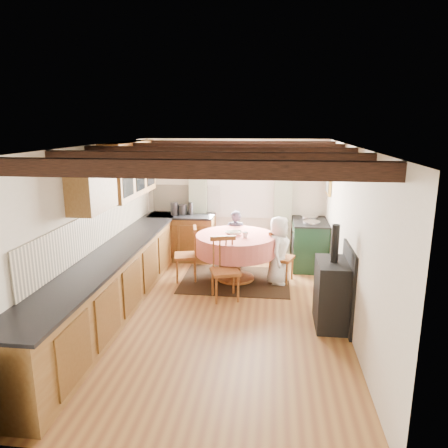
# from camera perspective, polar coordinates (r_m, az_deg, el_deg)

# --- Properties ---
(floor) EXTENTS (3.60, 5.50, 0.00)m
(floor) POSITION_cam_1_polar(r_m,az_deg,el_deg) (6.20, -0.89, -12.14)
(floor) COLOR olive
(floor) RESTS_ON ground
(ceiling) EXTENTS (3.60, 5.50, 0.00)m
(ceiling) POSITION_cam_1_polar(r_m,az_deg,el_deg) (5.60, -0.99, 10.59)
(ceiling) COLOR white
(ceiling) RESTS_ON ground
(wall_back) EXTENTS (3.60, 0.00, 2.40)m
(wall_back) POSITION_cam_1_polar(r_m,az_deg,el_deg) (8.46, 1.57, 3.41)
(wall_back) COLOR silver
(wall_back) RESTS_ON ground
(wall_front) EXTENTS (3.60, 0.00, 2.40)m
(wall_front) POSITION_cam_1_polar(r_m,az_deg,el_deg) (3.25, -7.65, -13.86)
(wall_front) COLOR silver
(wall_front) RESTS_ON ground
(wall_left) EXTENTS (0.00, 5.50, 2.40)m
(wall_left) POSITION_cam_1_polar(r_m,az_deg,el_deg) (6.28, -17.44, -0.80)
(wall_left) COLOR silver
(wall_left) RESTS_ON ground
(wall_right) EXTENTS (0.00, 5.50, 2.40)m
(wall_right) POSITION_cam_1_polar(r_m,az_deg,el_deg) (5.83, 16.89, -1.85)
(wall_right) COLOR silver
(wall_right) RESTS_ON ground
(beam_a) EXTENTS (3.60, 0.16, 0.16)m
(beam_a) POSITION_cam_1_polar(r_m,az_deg,el_deg) (3.64, -5.27, 7.50)
(beam_a) COLOR #311A11
(beam_a) RESTS_ON ceiling
(beam_b) EXTENTS (3.60, 0.16, 0.16)m
(beam_b) POSITION_cam_1_polar(r_m,az_deg,el_deg) (4.62, -2.68, 8.82)
(beam_b) COLOR #311A11
(beam_b) RESTS_ON ceiling
(beam_c) EXTENTS (3.60, 0.16, 0.16)m
(beam_c) POSITION_cam_1_polar(r_m,az_deg,el_deg) (5.60, -0.98, 9.67)
(beam_c) COLOR #311A11
(beam_c) RESTS_ON ceiling
(beam_d) EXTENTS (3.60, 0.16, 0.16)m
(beam_d) POSITION_cam_1_polar(r_m,az_deg,el_deg) (6.59, 0.21, 10.26)
(beam_d) COLOR #311A11
(beam_d) RESTS_ON ceiling
(beam_e) EXTENTS (3.60, 0.16, 0.16)m
(beam_e) POSITION_cam_1_polar(r_m,az_deg,el_deg) (7.59, 1.09, 10.69)
(beam_e) COLOR #311A11
(beam_e) RESTS_ON ceiling
(splash_left) EXTENTS (0.02, 4.50, 0.55)m
(splash_left) POSITION_cam_1_polar(r_m,az_deg,el_deg) (6.54, -16.23, -0.16)
(splash_left) COLOR beige
(splash_left) RESTS_ON wall_left
(splash_back) EXTENTS (1.40, 0.02, 0.55)m
(splash_back) POSITION_cam_1_polar(r_m,az_deg,el_deg) (8.58, -5.12, 3.52)
(splash_back) COLOR beige
(splash_back) RESTS_ON wall_back
(base_cabinet_left) EXTENTS (0.60, 5.30, 0.88)m
(base_cabinet_left) POSITION_cam_1_polar(r_m,az_deg,el_deg) (6.39, -14.48, -7.51)
(base_cabinet_left) COLOR brown
(base_cabinet_left) RESTS_ON floor
(base_cabinet_back) EXTENTS (1.30, 0.60, 0.88)m
(base_cabinet_back) POSITION_cam_1_polar(r_m,az_deg,el_deg) (8.49, -5.73, -1.86)
(base_cabinet_back) COLOR brown
(base_cabinet_back) RESTS_ON floor
(worktop_left) EXTENTS (0.64, 5.30, 0.04)m
(worktop_left) POSITION_cam_1_polar(r_m,az_deg,el_deg) (6.24, -14.56, -3.57)
(worktop_left) COLOR black
(worktop_left) RESTS_ON base_cabinet_left
(worktop_back) EXTENTS (1.30, 0.64, 0.04)m
(worktop_back) POSITION_cam_1_polar(r_m,az_deg,el_deg) (8.36, -5.83, 1.14)
(worktop_back) COLOR black
(worktop_back) RESTS_ON base_cabinet_back
(wall_cabinet_glass) EXTENTS (0.34, 1.80, 0.90)m
(wall_cabinet_glass) POSITION_cam_1_polar(r_m,az_deg,el_deg) (7.19, -12.73, 7.32)
(wall_cabinet_glass) COLOR brown
(wall_cabinet_glass) RESTS_ON wall_left
(wall_cabinet_solid) EXTENTS (0.34, 0.90, 0.70)m
(wall_cabinet_solid) POSITION_cam_1_polar(r_m,az_deg,el_deg) (5.81, -17.59, 5.11)
(wall_cabinet_solid) COLOR brown
(wall_cabinet_solid) RESTS_ON wall_left
(window_frame) EXTENTS (1.34, 0.03, 1.54)m
(window_frame) POSITION_cam_1_polar(r_m,az_deg,el_deg) (8.37, 2.26, 6.07)
(window_frame) COLOR white
(window_frame) RESTS_ON wall_back
(window_pane) EXTENTS (1.20, 0.01, 1.40)m
(window_pane) POSITION_cam_1_polar(r_m,az_deg,el_deg) (8.38, 2.26, 6.08)
(window_pane) COLOR white
(window_pane) RESTS_ON wall_back
(curtain_left) EXTENTS (0.35, 0.10, 2.10)m
(curtain_left) POSITION_cam_1_polar(r_m,az_deg,el_deg) (8.48, -3.56, 2.73)
(curtain_left) COLOR #94B886
(curtain_left) RESTS_ON wall_back
(curtain_right) EXTENTS (0.35, 0.10, 2.10)m
(curtain_right) POSITION_cam_1_polar(r_m,az_deg,el_deg) (8.34, 8.01, 2.45)
(curtain_right) COLOR #94B886
(curtain_right) RESTS_ON wall_back
(curtain_rod) EXTENTS (2.00, 0.03, 0.03)m
(curtain_rod) POSITION_cam_1_polar(r_m,az_deg,el_deg) (8.23, 2.25, 10.14)
(curtain_rod) COLOR black
(curtain_rod) RESTS_ON wall_back
(wall_picture) EXTENTS (0.04, 0.50, 0.60)m
(wall_picture) POSITION_cam_1_polar(r_m,az_deg,el_deg) (7.97, 14.14, 6.02)
(wall_picture) COLOR gold
(wall_picture) RESTS_ON wall_right
(wall_plate) EXTENTS (0.30, 0.02, 0.30)m
(wall_plate) POSITION_cam_1_polar(r_m,az_deg,el_deg) (8.32, 8.83, 6.58)
(wall_plate) COLOR silver
(wall_plate) RESTS_ON wall_back
(rug) EXTENTS (1.87, 1.45, 0.01)m
(rug) POSITION_cam_1_polar(r_m,az_deg,el_deg) (7.42, 1.58, -7.65)
(rug) COLOR black
(rug) RESTS_ON floor
(dining_table) EXTENTS (1.38, 1.38, 0.83)m
(dining_table) POSITION_cam_1_polar(r_m,az_deg,el_deg) (7.28, 1.60, -4.65)
(dining_table) COLOR #C76654
(dining_table) RESTS_ON floor
(chair_near) EXTENTS (0.54, 0.55, 0.99)m
(chair_near) POSITION_cam_1_polar(r_m,az_deg,el_deg) (6.50, 0.16, -6.19)
(chair_near) COLOR #9C5B22
(chair_near) RESTS_ON floor
(chair_left) EXTENTS (0.51, 0.49, 0.95)m
(chair_left) POSITION_cam_1_polar(r_m,az_deg,el_deg) (7.33, -5.24, -4.08)
(chair_left) COLOR #9C5B22
(chair_left) RESTS_ON floor
(chair_right) EXTENTS (0.52, 0.51, 0.92)m
(chair_right) POSITION_cam_1_polar(r_m,az_deg,el_deg) (7.30, 7.87, -4.36)
(chair_right) COLOR #9C5B22
(chair_right) RESTS_ON floor
(aga_range) EXTENTS (0.65, 1.00, 0.92)m
(aga_range) POSITION_cam_1_polar(r_m,az_deg,el_deg) (8.14, 11.58, -2.62)
(aga_range) COLOR #15311F
(aga_range) RESTS_ON floor
(cast_iron_stove) EXTENTS (0.42, 0.71, 1.42)m
(cast_iron_stove) POSITION_cam_1_polar(r_m,az_deg,el_deg) (5.79, 14.66, -6.91)
(cast_iron_stove) COLOR black
(cast_iron_stove) RESTS_ON floor
(child_far) EXTENTS (0.41, 0.28, 1.11)m
(child_far) POSITION_cam_1_polar(r_m,az_deg,el_deg) (7.92, 1.55, -2.07)
(child_far) COLOR #323246
(child_far) RESTS_ON floor
(child_right) EXTENTS (0.48, 0.64, 1.18)m
(child_right) POSITION_cam_1_polar(r_m,az_deg,el_deg) (7.17, 7.46, -3.58)
(child_right) COLOR white
(child_right) RESTS_ON floor
(bowl_a) EXTENTS (0.33, 0.33, 0.06)m
(bowl_a) POSITION_cam_1_polar(r_m,az_deg,el_deg) (7.16, 1.12, -1.26)
(bowl_a) COLOR silver
(bowl_a) RESTS_ON dining_table
(bowl_b) EXTENTS (0.31, 0.31, 0.07)m
(bowl_b) POSITION_cam_1_polar(r_m,az_deg,el_deg) (7.15, 1.62, -1.23)
(bowl_b) COLOR silver
(bowl_b) RESTS_ON dining_table
(cup) EXTENTS (0.11, 0.11, 0.09)m
(cup) POSITION_cam_1_polar(r_m,az_deg,el_deg) (6.99, 2.90, -1.48)
(cup) COLOR silver
(cup) RESTS_ON dining_table
(canister_tall) EXTENTS (0.15, 0.15, 0.25)m
(canister_tall) POSITION_cam_1_polar(r_m,az_deg,el_deg) (8.33, -6.81, 2.08)
(canister_tall) COLOR #262628
(canister_tall) RESTS_ON worktop_back
(canister_wide) EXTENTS (0.18, 0.18, 0.20)m
(canister_wide) POSITION_cam_1_polar(r_m,az_deg,el_deg) (8.35, -5.70, 1.98)
(canister_wide) COLOR #262628
(canister_wide) RESTS_ON worktop_back
(canister_slim) EXTENTS (0.09, 0.09, 0.25)m
(canister_slim) POSITION_cam_1_polar(r_m,az_deg,el_deg) (8.31, -4.57, 2.09)
(canister_slim) COLOR #262628
(canister_slim) RESTS_ON worktop_back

